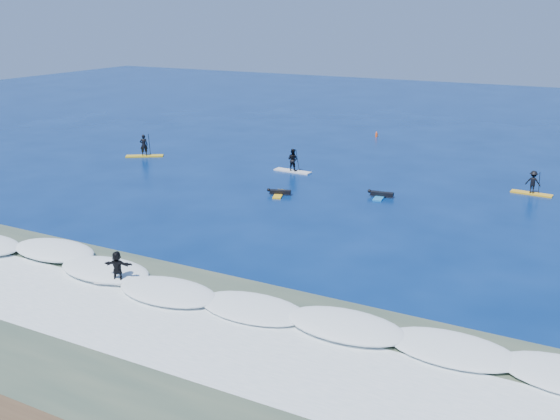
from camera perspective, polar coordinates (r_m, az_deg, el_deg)
The scene contains 11 objects.
ground at distance 36.39m, azimuth -1.33°, elevation -1.12°, with size 160.00×160.00×0.00m, color #041C4D.
shallow_water at distance 26.04m, azimuth -16.69°, elevation -9.93°, with size 90.00×13.00×0.01m, color #35483A.
breaking_wave at distance 28.69m, azimuth -11.14°, elevation -6.84°, with size 40.00×6.00×0.30m, color white.
whitewater at distance 26.67m, azimuth -15.19°, elevation -9.12°, with size 34.00×5.00×0.02m, color silver.
sup_paddler_left at distance 53.98m, azimuth -12.32°, elevation 5.51°, with size 3.04×2.34×2.19m.
sup_paddler_center at distance 47.64m, azimuth 1.16°, elevation 4.42°, with size 2.98×0.88×2.07m.
sup_paddler_right at distance 45.01m, azimuth 22.11°, elevation 2.23°, with size 2.70×0.87×1.86m.
prone_paddler_near at distance 41.74m, azimuth -0.08°, elevation 1.59°, with size 1.61×2.12×0.43m.
prone_paddler_far at distance 41.79m, azimuth 9.18°, elevation 1.39°, with size 1.75×2.25×0.46m.
wave_surfer at distance 28.76m, azimuth -14.63°, elevation -5.18°, with size 2.17×1.23×1.52m.
marker_buoy at distance 61.98m, azimuth 8.82°, elevation 6.85°, with size 0.24×0.24×0.57m.
Camera 1 is at (16.78, -30.06, 11.79)m, focal length 40.00 mm.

